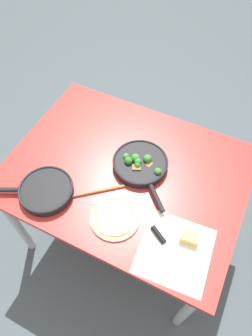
{
  "coord_description": "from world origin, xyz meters",
  "views": [
    {
      "loc": [
        0.37,
        -0.75,
        1.98
      ],
      "look_at": [
        0.0,
        0.0,
        0.77
      ],
      "focal_mm": 32.0,
      "sensor_mm": 36.0,
      "label": 1
    }
  ],
  "objects": [
    {
      "name": "ground_plane",
      "position": [
        0.0,
        0.0,
        0.0
      ],
      "size": [
        14.0,
        14.0,
        0.0
      ],
      "primitive_type": "plane",
      "color": "#424C51"
    },
    {
      "name": "dining_table_red",
      "position": [
        0.0,
        0.0,
        0.66
      ],
      "size": [
        1.17,
        0.89,
        0.75
      ],
      "color": "#B72D28",
      "rests_on": "ground_plane"
    },
    {
      "name": "skillet_broccoli",
      "position": [
        0.05,
        0.05,
        0.78
      ],
      "size": [
        0.35,
        0.34,
        0.07
      ],
      "rotation": [
        0.0,
        0.0,
        5.5
      ],
      "color": "black",
      "rests_on": "dining_table_red"
    },
    {
      "name": "skillet_eggs",
      "position": [
        -0.28,
        -0.28,
        0.77
      ],
      "size": [
        0.37,
        0.26,
        0.05
      ],
      "rotation": [
        0.0,
        0.0,
        3.59
      ],
      "color": "black",
      "rests_on": "dining_table_red"
    },
    {
      "name": "wooden_spoon",
      "position": [
        -0.15,
        -0.24,
        0.76
      ],
      "size": [
        0.31,
        0.26,
        0.02
      ],
      "rotation": [
        0.0,
        0.0,
        3.83
      ],
      "color": "#996B42",
      "rests_on": "dining_table_red"
    },
    {
      "name": "parchment_sheet",
      "position": [
        0.36,
        -0.28,
        0.75
      ],
      "size": [
        0.32,
        0.33,
        0.0
      ],
      "color": "silver",
      "rests_on": "dining_table_red"
    },
    {
      "name": "grater_knife",
      "position": [
        0.31,
        -0.26,
        0.76
      ],
      "size": [
        0.2,
        0.14,
        0.02
      ],
      "rotation": [
        0.0,
        0.0,
        5.75
      ],
      "color": "silver",
      "rests_on": "dining_table_red"
    },
    {
      "name": "cheese_block",
      "position": [
        0.4,
        -0.2,
        0.77
      ],
      "size": [
        0.08,
        0.06,
        0.04
      ],
      "color": "#E0C15B",
      "rests_on": "dining_table_red"
    },
    {
      "name": "dinner_plate_stack",
      "position": [
        0.07,
        -0.25,
        0.76
      ],
      "size": [
        0.22,
        0.22,
        0.03
      ],
      "color": "silver",
      "rests_on": "dining_table_red"
    }
  ]
}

